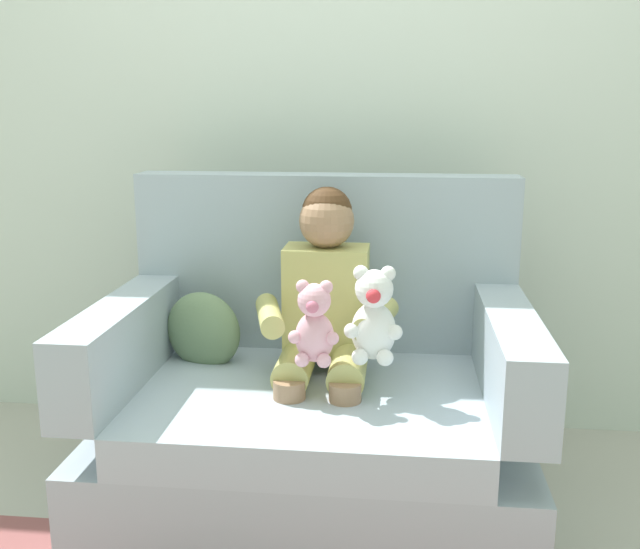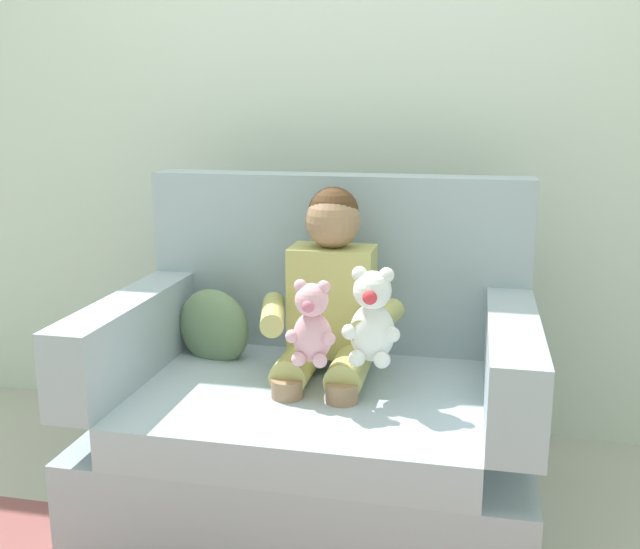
{
  "view_description": "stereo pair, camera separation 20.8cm",
  "coord_description": "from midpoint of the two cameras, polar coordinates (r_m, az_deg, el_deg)",
  "views": [
    {
      "loc": [
        0.25,
        -2.06,
        1.25
      ],
      "look_at": [
        0.03,
        -0.05,
        0.78
      ],
      "focal_mm": 40.96,
      "sensor_mm": 36.0,
      "label": 1
    },
    {
      "loc": [
        0.45,
        -2.03,
        1.25
      ],
      "look_at": [
        0.03,
        -0.05,
        0.78
      ],
      "focal_mm": 40.96,
      "sensor_mm": 36.0,
      "label": 2
    }
  ],
  "objects": [
    {
      "name": "plush_pink",
      "position": [
        2.04,
        -3.36,
        -3.99
      ],
      "size": [
        0.14,
        0.12,
        0.24
      ],
      "rotation": [
        0.0,
        0.0,
        0.38
      ],
      "color": "#EAA8BC",
      "rests_on": "armchair"
    },
    {
      "name": "throw_pillow",
      "position": [
        2.44,
        -11.54,
        -4.37
      ],
      "size": [
        0.28,
        0.17,
        0.26
      ],
      "primitive_type": "ellipsoid",
      "rotation": [
        0.0,
        0.0,
        -0.22
      ],
      "color": "slate",
      "rests_on": "armchair"
    },
    {
      "name": "back_wall",
      "position": [
        2.82,
        -0.89,
        14.14
      ],
      "size": [
        6.0,
        0.1,
        2.6
      ],
      "primitive_type": "cube",
      "color": "silver",
      "rests_on": "ground"
    },
    {
      "name": "ground_plane",
      "position": [
        2.42,
        -3.12,
        -17.96
      ],
      "size": [
        8.0,
        8.0,
        0.0
      ],
      "primitive_type": "plane",
      "color": "#ADA89E"
    },
    {
      "name": "armchair",
      "position": [
        2.32,
        -3.02,
        -10.48
      ],
      "size": [
        1.28,
        0.89,
        1.02
      ],
      "color": "#9EADBC",
      "rests_on": "ground"
    },
    {
      "name": "seated_child",
      "position": [
        2.22,
        -2.34,
        -2.82
      ],
      "size": [
        0.45,
        0.39,
        0.82
      ],
      "rotation": [
        0.0,
        0.0,
        0.02
      ],
      "color": "tan",
      "rests_on": "armchair"
    },
    {
      "name": "plush_white",
      "position": [
        2.06,
        1.34,
        -3.37
      ],
      "size": [
        0.16,
        0.13,
        0.28
      ],
      "rotation": [
        0.0,
        0.0,
        -0.2
      ],
      "color": "white",
      "rests_on": "armchair"
    }
  ]
}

